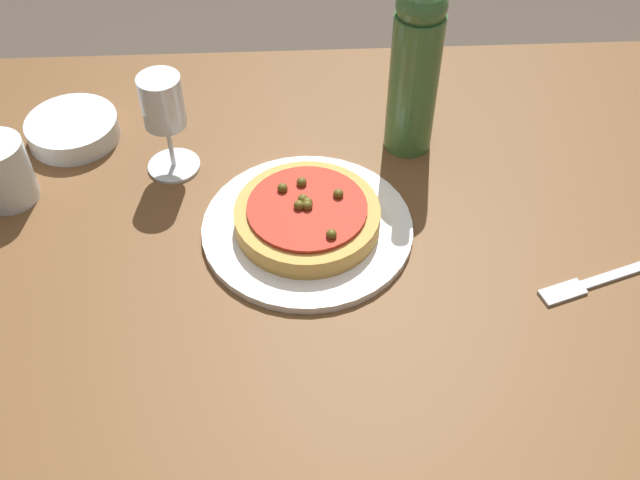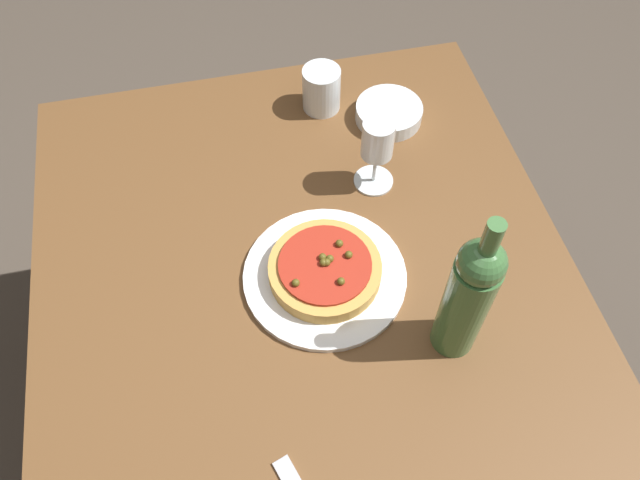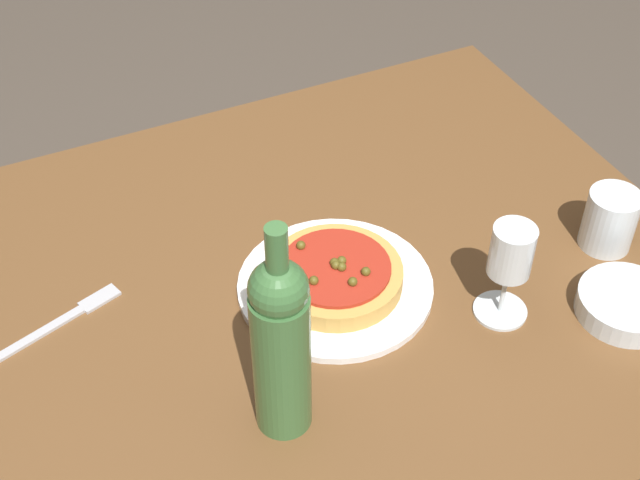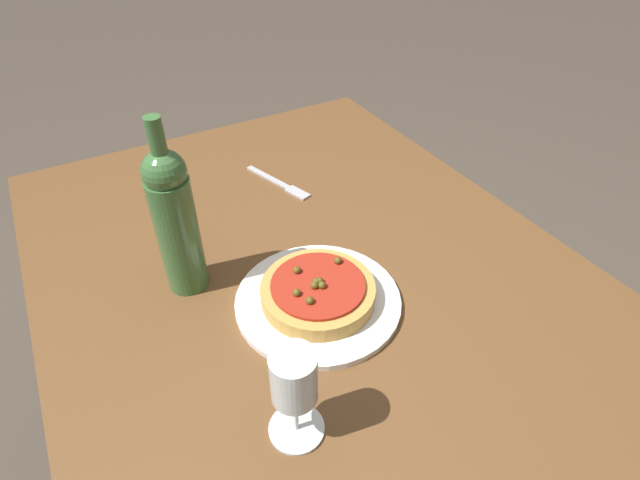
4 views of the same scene
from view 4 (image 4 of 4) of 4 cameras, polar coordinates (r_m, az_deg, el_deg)
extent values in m
plane|color=#4C4238|center=(1.54, -0.62, -23.75)|extent=(14.00, 14.00, 0.00)
cube|color=brown|center=(0.96, -0.91, -4.22)|extent=(1.30, 0.97, 0.03)
cylinder|color=brown|center=(1.75, 2.08, 3.42)|extent=(0.06, 0.06, 0.69)
cylinder|color=brown|center=(1.58, -25.27, -5.75)|extent=(0.06, 0.06, 0.69)
cylinder|color=white|center=(0.88, -0.23, -6.94)|extent=(0.29, 0.29, 0.01)
cylinder|color=gold|center=(0.87, -0.24, -5.98)|extent=(0.20, 0.20, 0.03)
cylinder|color=#A82819|center=(0.86, -0.24, -5.13)|extent=(0.16, 0.16, 0.01)
sphere|color=brown|center=(0.85, -0.43, -4.82)|extent=(0.01, 0.01, 0.01)
sphere|color=brown|center=(0.83, -2.67, -6.05)|extent=(0.01, 0.01, 0.01)
sphere|color=brown|center=(0.87, -2.65, -3.47)|extent=(0.01, 0.01, 0.01)
sphere|color=brown|center=(0.89, 2.06, -2.38)|extent=(0.01, 0.01, 0.01)
sphere|color=brown|center=(0.85, -0.08, -4.71)|extent=(0.01, 0.01, 0.01)
sphere|color=brown|center=(0.85, -0.65, -5.22)|extent=(0.01, 0.01, 0.01)
sphere|color=brown|center=(0.82, -1.17, -6.95)|extent=(0.01, 0.01, 0.01)
sphere|color=brown|center=(0.85, 0.24, -5.19)|extent=(0.01, 0.01, 0.01)
cylinder|color=silver|center=(0.74, -2.69, -20.72)|extent=(0.08, 0.08, 0.00)
cylinder|color=silver|center=(0.71, -2.80, -19.03)|extent=(0.01, 0.01, 0.08)
cylinder|color=silver|center=(0.64, -3.02, -15.39)|extent=(0.06, 0.06, 0.08)
cylinder|color=#3D6B38|center=(0.89, -15.84, 0.47)|extent=(0.07, 0.07, 0.22)
sphere|color=#3D6B38|center=(0.81, -17.40, 7.47)|extent=(0.07, 0.07, 0.07)
cylinder|color=#3D6B38|center=(0.79, -18.15, 10.77)|extent=(0.03, 0.03, 0.07)
cube|color=#B7B7BC|center=(1.21, -5.95, 7.13)|extent=(0.14, 0.06, 0.00)
cube|color=#B7B7BC|center=(1.15, -2.57, 5.40)|extent=(0.06, 0.04, 0.00)
camera|label=1|loc=(1.14, 43.35, 36.66)|focal=42.00mm
camera|label=2|loc=(1.21, -12.93, 53.80)|focal=35.00mm
camera|label=3|loc=(1.13, -75.27, 31.70)|focal=50.00mm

